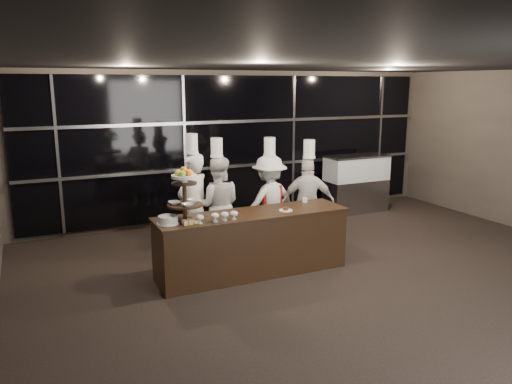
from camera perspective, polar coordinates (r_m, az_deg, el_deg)
name	(u,v)px	position (r m, az deg, el deg)	size (l,w,h in m)	color
room	(409,193)	(6.07, 17.10, -0.08)	(10.00, 10.00, 10.00)	black
window_wall	(241,146)	(10.22, -1.72, 5.32)	(8.60, 0.10, 2.80)	black
buffet_counter	(252,243)	(7.32, -0.43, -5.84)	(2.84, 0.74, 0.92)	black
display_stand	(184,191)	(6.75, -8.18, 0.16)	(0.48, 0.48, 0.74)	black
compotes	(219,216)	(6.75, -4.31, -2.70)	(0.60, 0.11, 0.12)	silver
layer_cake	(168,220)	(6.72, -10.03, -3.17)	(0.30, 0.30, 0.11)	white
pastry_squares	(190,222)	(6.69, -7.55, -3.38)	(0.19, 0.13, 0.05)	#FAD37A
small_plate	(286,210)	(7.31, 3.42, -2.04)	(0.20, 0.20, 0.05)	white
chef_cup	(305,200)	(7.86, 5.59, -0.92)	(0.08, 0.08, 0.07)	white
display_case	(356,181)	(11.01, 11.38, 1.28)	(1.38, 0.60, 1.24)	#A5A5AA
chef_a	(193,205)	(7.92, -7.18, -1.44)	(0.74, 0.65, 1.99)	silver
chef_b	(218,204)	(8.16, -4.41, -1.41)	(0.94, 0.84, 1.90)	silver
chef_c	(269,201)	(8.43, 1.53, -1.03)	(1.11, 0.75, 1.88)	white
chef_d	(308,202)	(8.47, 5.96, -1.10)	(0.98, 0.71, 1.84)	silver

